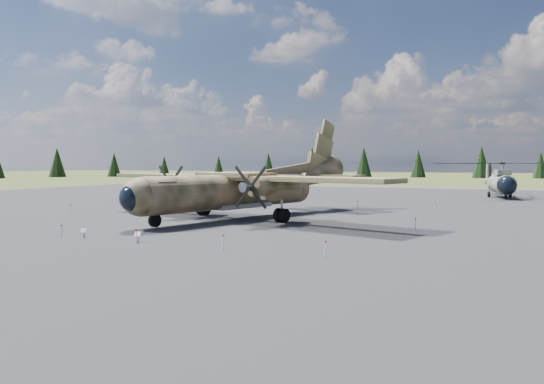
% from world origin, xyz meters
% --- Properties ---
extents(ground, '(500.00, 500.00, 0.00)m').
position_xyz_m(ground, '(0.00, 0.00, 0.00)').
color(ground, '#485526').
rests_on(ground, ground).
extents(apron, '(120.00, 120.00, 0.04)m').
position_xyz_m(apron, '(0.00, 10.00, 0.00)').
color(apron, '#525156').
rests_on(apron, ground).
extents(transport_plane, '(30.16, 26.93, 10.06)m').
position_xyz_m(transport_plane, '(1.32, 2.42, 2.89)').
color(transport_plane, '#35381E').
rests_on(transport_plane, ground).
extents(helicopter_near, '(22.80, 24.52, 4.96)m').
position_xyz_m(helicopter_near, '(21.98, 40.86, 3.52)').
color(helicopter_near, gray).
rests_on(helicopter_near, ground).
extents(info_placard_left, '(0.45, 0.27, 0.66)m').
position_xyz_m(info_placard_left, '(-2.47, -13.14, 0.44)').
color(info_placard_left, gray).
rests_on(info_placard_left, ground).
extents(info_placard_right, '(0.44, 0.20, 0.68)m').
position_xyz_m(info_placard_right, '(1.96, -13.31, 0.46)').
color(info_placard_right, gray).
rests_on(info_placard_right, ground).
extents(barrier_fence, '(33.12, 29.62, 0.85)m').
position_xyz_m(barrier_fence, '(-0.46, -0.08, 0.51)').
color(barrier_fence, white).
rests_on(barrier_fence, ground).
extents(treeline, '(320.01, 317.31, 10.96)m').
position_xyz_m(treeline, '(8.04, 3.23, 4.84)').
color(treeline, black).
rests_on(treeline, ground).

